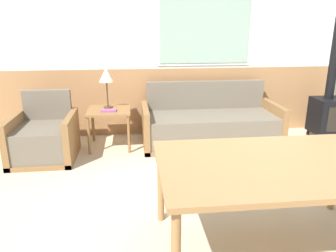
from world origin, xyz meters
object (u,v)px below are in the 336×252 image
(armchair, at_px, (44,139))
(wood_stove, at_px, (330,101))
(side_table, at_px, (109,115))
(dining_table, at_px, (278,170))
(couch, at_px, (210,126))
(table_lamp, at_px, (106,76))

(armchair, xyz_separation_m, wood_stove, (4.13, 0.32, 0.33))
(side_table, height_order, dining_table, dining_table)
(couch, bearing_deg, dining_table, -92.05)
(armchair, distance_m, wood_stove, 4.16)
(couch, xyz_separation_m, dining_table, (-0.09, -2.42, 0.41))
(armchair, height_order, wood_stove, wood_stove)
(couch, height_order, armchair, couch)
(armchair, distance_m, dining_table, 3.08)
(side_table, relative_size, wood_stove, 0.26)
(table_lamp, height_order, dining_table, table_lamp)
(couch, distance_m, wood_stove, 1.86)
(table_lamp, bearing_deg, wood_stove, -1.96)
(table_lamp, xyz_separation_m, wood_stove, (3.32, -0.11, -0.41))
(side_table, height_order, table_lamp, table_lamp)
(couch, xyz_separation_m, table_lamp, (-1.48, 0.11, 0.74))
(armchair, relative_size, side_table, 1.43)
(dining_table, bearing_deg, couch, 87.95)
(table_lamp, bearing_deg, dining_table, -61.16)
(armchair, bearing_deg, wood_stove, -8.80)
(couch, distance_m, side_table, 1.48)
(armchair, distance_m, side_table, 0.92)
(dining_table, bearing_deg, armchair, 136.50)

